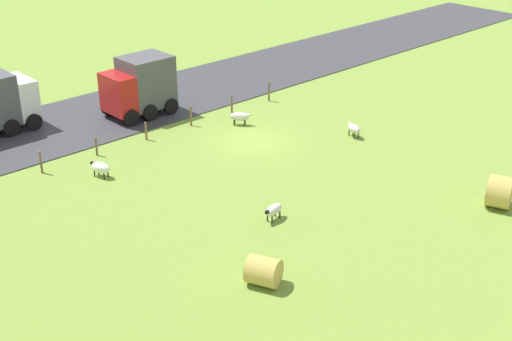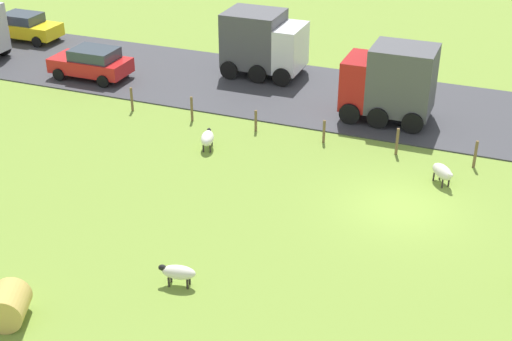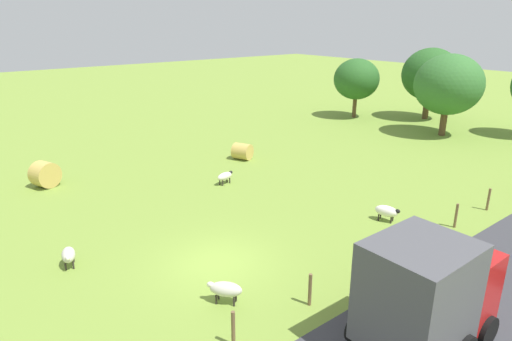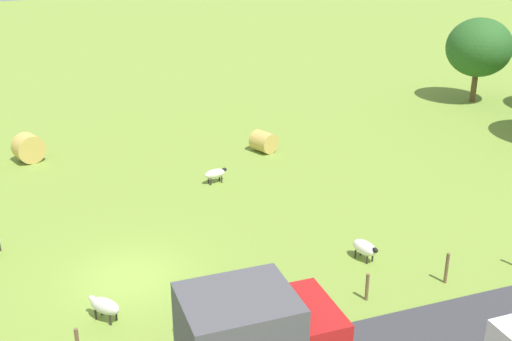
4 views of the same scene
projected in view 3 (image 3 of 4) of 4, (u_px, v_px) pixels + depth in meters
The scene contains 17 objects.
ground_plane at pixel (216, 264), 17.53m from camera, with size 160.00×160.00×0.00m, color olive.
sheep_0 at pixel (225, 289), 14.96m from camera, with size 1.19×1.12×0.78m.
sheep_1 at pixel (225, 176), 25.84m from camera, with size 0.63×1.21×0.71m.
sheep_2 at pixel (68, 255), 17.19m from camera, with size 1.16×0.78×0.75m.
sheep_3 at pixel (387, 211), 21.09m from camera, with size 1.25×0.84×0.77m.
hay_bale_0 at pixel (45, 174), 25.38m from camera, with size 1.48×1.48×1.04m, color tan.
hay_bale_1 at pixel (242, 151), 30.44m from camera, with size 1.12×1.12×1.19m, color tan.
tree_1 at pixel (430, 74), 41.64m from camera, with size 5.21×5.21×6.69m.
tree_2 at pixel (356, 79), 42.51m from camera, with size 4.33×4.33×5.66m.
tree_3 at pixel (449, 85), 35.57m from camera, with size 5.38×5.38×6.62m.
fence_post_1 at pixel (233, 329), 12.95m from camera, with size 0.12×0.12×1.18m, color brown.
fence_post_2 at pixel (310, 290), 14.81m from camera, with size 0.12×0.12×1.19m, color brown.
fence_post_3 at pixel (369, 261), 16.70m from camera, with size 0.12×0.12×1.04m, color brown.
fence_post_4 at pixel (417, 237), 18.57m from camera, with size 0.12×0.12×1.01m, color brown.
fence_post_5 at pixel (456, 216), 20.40m from camera, with size 0.12×0.12×1.18m, color brown.
fence_post_6 at pixel (488, 199), 22.26m from camera, with size 0.12×0.12×1.17m, color brown.
truck_0 at pixel (426, 292), 12.51m from camera, with size 2.68×4.02×3.49m.
Camera 3 is at (13.02, -8.35, 9.17)m, focal length 31.07 mm.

